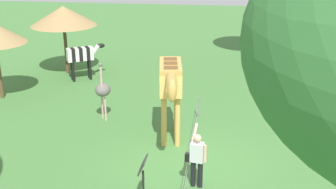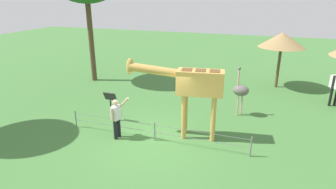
{
  "view_description": "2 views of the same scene",
  "coord_description": "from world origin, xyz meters",
  "px_view_note": "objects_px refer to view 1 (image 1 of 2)",
  "views": [
    {
      "loc": [
        12.33,
        1.04,
        6.75
      ],
      "look_at": [
        -0.31,
        -0.59,
        2.03
      ],
      "focal_mm": 48.2,
      "sensor_mm": 36.0,
      "label": 1
    },
    {
      "loc": [
        -3.55,
        9.01,
        5.3
      ],
      "look_at": [
        -0.55,
        0.21,
        1.93
      ],
      "focal_mm": 30.23,
      "sensor_mm": 36.0,
      "label": 2
    }
  ],
  "objects_px": {
    "visitor": "(197,157)",
    "shade_hut_near": "(63,16)",
    "giraffe": "(171,83)",
    "zebra": "(82,56)",
    "ostrich": "(103,90)",
    "info_sign": "(143,171)"
  },
  "relations": [
    {
      "from": "info_sign",
      "to": "zebra",
      "type": "bearing_deg",
      "value": -154.36
    },
    {
      "from": "visitor",
      "to": "ostrich",
      "type": "relative_size",
      "value": 0.76
    },
    {
      "from": "visitor",
      "to": "zebra",
      "type": "xyz_separation_m",
      "value": [
        -8.72,
        -5.97,
        0.26
      ]
    },
    {
      "from": "visitor",
      "to": "shade_hut_near",
      "type": "xyz_separation_m",
      "value": [
        -9.6,
        -7.03,
        1.93
      ]
    },
    {
      "from": "ostrich",
      "to": "shade_hut_near",
      "type": "bearing_deg",
      "value": -148.58
    },
    {
      "from": "visitor",
      "to": "shade_hut_near",
      "type": "distance_m",
      "value": 12.06
    },
    {
      "from": "giraffe",
      "to": "info_sign",
      "type": "bearing_deg",
      "value": -4.12
    },
    {
      "from": "visitor",
      "to": "zebra",
      "type": "height_order",
      "value": "visitor"
    },
    {
      "from": "visitor",
      "to": "ostrich",
      "type": "distance_m",
      "value": 5.64
    },
    {
      "from": "visitor",
      "to": "info_sign",
      "type": "height_order",
      "value": "visitor"
    },
    {
      "from": "ostrich",
      "to": "shade_hut_near",
      "type": "height_order",
      "value": "shade_hut_near"
    },
    {
      "from": "zebra",
      "to": "ostrich",
      "type": "distance_m",
      "value": 5.03
    },
    {
      "from": "shade_hut_near",
      "to": "visitor",
      "type": "bearing_deg",
      "value": 36.22
    },
    {
      "from": "giraffe",
      "to": "info_sign",
      "type": "height_order",
      "value": "giraffe"
    },
    {
      "from": "shade_hut_near",
      "to": "zebra",
      "type": "bearing_deg",
      "value": 50.29
    },
    {
      "from": "zebra",
      "to": "info_sign",
      "type": "xyz_separation_m",
      "value": [
        9.72,
        4.67,
        -0.21
      ]
    },
    {
      "from": "zebra",
      "to": "shade_hut_near",
      "type": "relative_size",
      "value": 0.52
    },
    {
      "from": "zebra",
      "to": "ostrich",
      "type": "xyz_separation_m",
      "value": [
        4.51,
        2.23,
        0.01
      ]
    },
    {
      "from": "giraffe",
      "to": "zebra",
      "type": "height_order",
      "value": "giraffe"
    },
    {
      "from": "zebra",
      "to": "ostrich",
      "type": "relative_size",
      "value": 0.76
    },
    {
      "from": "giraffe",
      "to": "ostrich",
      "type": "bearing_deg",
      "value": -120.49
    },
    {
      "from": "giraffe",
      "to": "visitor",
      "type": "bearing_deg",
      "value": 21.65
    }
  ]
}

